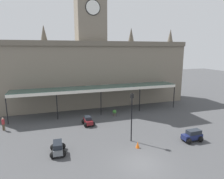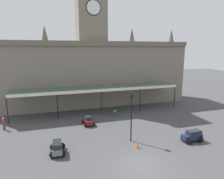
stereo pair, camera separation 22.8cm
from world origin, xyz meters
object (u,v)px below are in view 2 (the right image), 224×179
object	(u,v)px
car_maroon_sedan	(88,121)
traffic_cone	(137,145)
car_grey_estate	(57,148)
victorian_lamppost	(131,112)
planter_forecourt_centre	(115,113)
car_navy_estate	(192,136)
pedestrian_crossing_forecourt	(4,123)

from	to	relation	value
car_maroon_sedan	traffic_cone	xyz separation A→B (m)	(3.64, -7.84, -0.16)
car_grey_estate	car_maroon_sedan	bearing A→B (deg)	56.92
victorian_lamppost	traffic_cone	size ratio (longest dim) A/B	8.12
planter_forecourt_centre	car_maroon_sedan	bearing A→B (deg)	-151.40
planter_forecourt_centre	car_navy_estate	bearing A→B (deg)	-62.85
car_grey_estate	pedestrian_crossing_forecourt	xyz separation A→B (m)	(-6.18, 7.94, 0.34)
traffic_cone	planter_forecourt_centre	bearing A→B (deg)	84.91
car_grey_estate	planter_forecourt_centre	bearing A→B (deg)	45.66
car_grey_estate	car_maroon_sedan	size ratio (longest dim) A/B	1.09
car_navy_estate	traffic_cone	world-z (taller)	car_navy_estate
car_grey_estate	victorian_lamppost	distance (m)	8.36
car_maroon_sedan	car_navy_estate	size ratio (longest dim) A/B	0.93
car_maroon_sedan	traffic_cone	size ratio (longest dim) A/B	3.10
car_grey_estate	victorian_lamppost	size ratio (longest dim) A/B	0.42
car_maroon_sedan	planter_forecourt_centre	size ratio (longest dim) A/B	2.18
car_maroon_sedan	planter_forecourt_centre	bearing A→B (deg)	28.60
victorian_lamppost	pedestrian_crossing_forecourt	bearing A→B (deg)	151.59
car_maroon_sedan	pedestrian_crossing_forecourt	size ratio (longest dim) A/B	1.25
victorian_lamppost	traffic_cone	bearing A→B (deg)	-89.09
car_grey_estate	pedestrian_crossing_forecourt	world-z (taller)	pedestrian_crossing_forecourt
car_grey_estate	car_maroon_sedan	world-z (taller)	car_grey_estate
car_navy_estate	car_maroon_sedan	bearing A→B (deg)	140.67
car_maroon_sedan	car_navy_estate	xyz separation A→B (m)	(10.06, -8.24, 0.06)
car_maroon_sedan	victorian_lamppost	xyz separation A→B (m)	(3.61, -6.19, 2.87)
car_grey_estate	car_maroon_sedan	xyz separation A→B (m)	(4.26, 6.54, -0.06)
car_navy_estate	victorian_lamppost	world-z (taller)	victorian_lamppost
traffic_cone	pedestrian_crossing_forecourt	bearing A→B (deg)	146.70
pedestrian_crossing_forecourt	traffic_cone	distance (m)	16.84
pedestrian_crossing_forecourt	victorian_lamppost	distance (m)	16.16
car_grey_estate	car_navy_estate	bearing A→B (deg)	-6.79
car_navy_estate	pedestrian_crossing_forecourt	world-z (taller)	pedestrian_crossing_forecourt
car_navy_estate	victorian_lamppost	distance (m)	7.32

